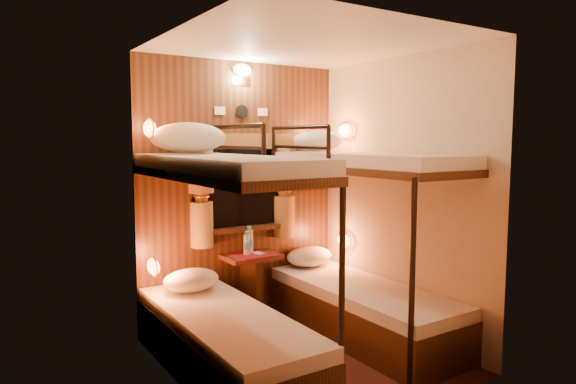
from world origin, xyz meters
TOP-DOWN VIEW (x-y plane):
  - floor at (0.00, 0.00)m, footprint 2.10×2.10m
  - ceiling at (0.00, 0.00)m, footprint 2.10×2.10m
  - wall_back at (0.00, 1.05)m, footprint 2.40×0.00m
  - wall_front at (0.00, -1.05)m, footprint 2.40×0.00m
  - wall_left at (-1.00, 0.00)m, footprint 0.00×2.40m
  - wall_right at (1.00, 0.00)m, footprint 0.00×2.40m
  - back_panel at (0.00, 1.04)m, footprint 2.00×0.03m
  - bunk_left at (-0.65, 0.07)m, footprint 0.72×1.90m
  - bunk_right at (0.65, 0.07)m, footprint 0.72×1.90m
  - window at (0.00, 1.00)m, footprint 1.00×0.12m
  - curtains at (0.00, 0.97)m, footprint 1.10×0.22m
  - back_fixtures at (0.00, 1.00)m, footprint 0.54×0.09m
  - reading_lamps at (-0.00, 0.70)m, footprint 2.00×0.20m
  - table at (0.00, 0.85)m, footprint 0.50×0.34m
  - bottle_left at (0.01, 0.92)m, footprint 0.07×0.07m
  - bottle_right at (-0.04, 0.86)m, footprint 0.06×0.06m
  - sachet_a at (0.08, 0.83)m, footprint 0.11×0.10m
  - sachet_b at (0.08, 0.88)m, footprint 0.10×0.09m
  - pillow_lower_left at (-0.65, 0.69)m, footprint 0.47×0.33m
  - pillow_lower_right at (0.65, 0.86)m, footprint 0.48×0.34m
  - pillow_upper_left at (-0.65, 0.69)m, footprint 0.62×0.44m
  - pillow_upper_right at (0.65, 0.72)m, footprint 0.50×0.36m

SIDE VIEW (x-z plane):
  - floor at x=0.00m, z-range 0.00..0.00m
  - table at x=0.00m, z-range 0.09..0.74m
  - pillow_lower_left at x=-0.65m, z-range 0.46..0.64m
  - pillow_lower_right at x=0.65m, z-range 0.46..0.65m
  - bunk_left at x=-0.65m, z-range -0.35..1.47m
  - bunk_right at x=0.65m, z-range -0.35..1.47m
  - sachet_b at x=0.08m, z-range 0.65..0.66m
  - sachet_a at x=0.08m, z-range 0.65..0.66m
  - bottle_right at x=-0.04m, z-range 0.64..0.85m
  - bottle_left at x=0.01m, z-range 0.63..0.89m
  - window at x=0.00m, z-range 0.79..1.58m
  - wall_back at x=0.00m, z-range 0.00..2.40m
  - wall_front at x=0.00m, z-range 0.00..2.40m
  - wall_left at x=-1.00m, z-range 0.00..2.40m
  - wall_right at x=1.00m, z-range 0.00..2.40m
  - back_panel at x=0.00m, z-range 0.00..2.40m
  - reading_lamps at x=0.00m, z-range 0.62..1.86m
  - curtains at x=0.00m, z-range 0.76..1.76m
  - pillow_upper_right at x=0.65m, z-range 1.59..1.78m
  - pillow_upper_left at x=-0.65m, z-range 1.59..1.83m
  - back_fixtures at x=0.00m, z-range 2.00..2.49m
  - ceiling at x=0.00m, z-range 2.40..2.40m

